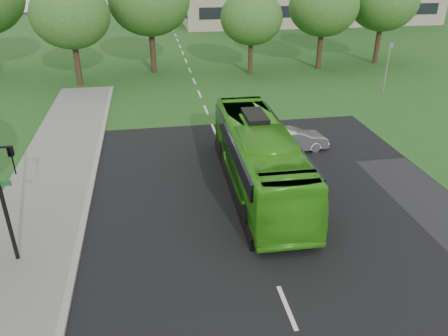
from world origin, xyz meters
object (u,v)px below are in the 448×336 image
object	(u,v)px
tree_park_b	(149,0)
sedan	(293,140)
bus	(259,157)
tree_park_d	(324,6)
traffic_light	(5,190)
tree_park_e	(384,1)
camera_pole	(388,61)
tree_park_a	(70,15)
tree_park_c	(251,18)

from	to	relation	value
tree_park_b	sedan	size ratio (longest dim) A/B	2.37
bus	tree_park_d	bearing A→B (deg)	63.64
bus	traffic_light	size ratio (longest dim) A/B	2.21
traffic_light	tree_park_b	bearing A→B (deg)	92.08
tree_park_e	sedan	size ratio (longest dim) A/B	2.19
tree_park_b	traffic_light	xyz separation A→B (m)	(-5.64, -27.82, -3.42)
tree_park_d	camera_pole	size ratio (longest dim) A/B	2.19
tree_park_a	traffic_light	distance (m)	24.75
tree_park_d	bus	distance (m)	25.59
tree_park_c	camera_pole	world-z (taller)	tree_park_c
tree_park_d	traffic_light	size ratio (longest dim) A/B	1.67
tree_park_a	tree_park_e	world-z (taller)	tree_park_e
camera_pole	sedan	bearing A→B (deg)	-157.22
tree_park_e	sedan	world-z (taller)	tree_park_e
tree_park_a	sedan	size ratio (longest dim) A/B	2.10
tree_park_b	bus	bearing A→B (deg)	-79.42
tree_park_a	camera_pole	world-z (taller)	tree_park_a
bus	sedan	bearing A→B (deg)	53.10
tree_park_c	tree_park_e	distance (m)	13.84
bus	traffic_light	xyz separation A→B (m)	(-10.06, -4.13, 1.44)
tree_park_c	tree_park_d	xyz separation A→B (m)	(7.07, 0.87, 0.79)
tree_park_c	traffic_light	distance (m)	29.59
sedan	traffic_light	world-z (taller)	traffic_light
tree_park_b	tree_park_d	size ratio (longest dim) A/B	1.11
tree_park_b	tree_park_d	distance (m)	16.03
tree_park_a	tree_park_d	world-z (taller)	tree_park_d
tree_park_d	tree_park_b	bearing A→B (deg)	175.54
traffic_light	tree_park_a	bearing A→B (deg)	105.42
tree_park_a	sedan	world-z (taller)	tree_park_a
tree_park_e	tree_park_a	bearing A→B (deg)	-173.85
tree_park_c	sedan	distance (m)	18.29
camera_pole	tree_park_d	bearing A→B (deg)	85.91
tree_park_d	tree_park_a	bearing A→B (deg)	-174.95
tree_park_d	traffic_light	xyz separation A→B (m)	(-21.61, -26.57, -2.80)
tree_park_b	sedan	bearing A→B (deg)	-69.46
tree_park_b	tree_park_e	distance (m)	22.56
tree_park_d	bus	size ratio (longest dim) A/B	0.76
tree_park_b	camera_pole	size ratio (longest dim) A/B	2.44
tree_park_b	traffic_light	size ratio (longest dim) A/B	1.86
tree_park_a	tree_park_c	distance (m)	15.41
bus	traffic_light	distance (m)	10.97
tree_park_d	sedan	world-z (taller)	tree_park_d
tree_park_b	traffic_light	bearing A→B (deg)	-101.46
tree_park_d	bus	world-z (taller)	tree_park_d
tree_park_a	tree_park_d	xyz separation A→B (m)	(22.42, 1.98, 0.08)
tree_park_c	tree_park_d	size ratio (longest dim) A/B	0.86
tree_park_e	traffic_light	world-z (taller)	tree_park_e
tree_park_a	traffic_light	size ratio (longest dim) A/B	1.64
traffic_light	camera_pole	distance (m)	30.00
tree_park_a	camera_pole	size ratio (longest dim) A/B	2.16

